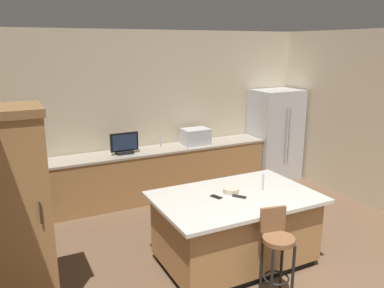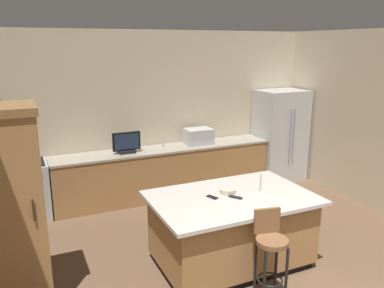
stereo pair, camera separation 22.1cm
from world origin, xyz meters
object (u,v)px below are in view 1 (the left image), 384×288
object	(u,v)px
kitchen_island	(235,229)
cell_phone	(216,197)
microwave	(196,136)
cabinet_tower	(20,210)
fruit_bowl	(231,190)
tv_remote	(239,196)
range_oven	(22,194)
tv_monitor	(124,144)
bar_stool_center	(277,246)
refrigerator	(275,134)

from	to	relation	value
kitchen_island	cell_phone	bearing A→B (deg)	165.19
microwave	cabinet_tower	bearing A→B (deg)	-143.79
kitchen_island	cell_phone	world-z (taller)	cell_phone
fruit_bowl	tv_remote	distance (m)	0.17
kitchen_island	microwave	distance (m)	2.63
range_oven	microwave	xyz separation A→B (m)	(3.00, 0.00, 0.59)
kitchen_island	tv_monitor	distance (m)	2.57
cabinet_tower	microwave	world-z (taller)	cabinet_tower
range_oven	tv_remote	bearing A→B (deg)	-47.74
bar_stool_center	cell_phone	world-z (taller)	bar_stool_center
tv_monitor	bar_stool_center	bearing A→B (deg)	-78.43
cabinet_tower	tv_remote	bearing A→B (deg)	-6.05
cabinet_tower	cell_phone	size ratio (longest dim) A/B	14.26
microwave	fruit_bowl	distance (m)	2.46
refrigerator	bar_stool_center	world-z (taller)	refrigerator
kitchen_island	range_oven	bearing A→B (deg)	132.90
bar_stool_center	cell_phone	distance (m)	0.94
range_oven	kitchen_island	bearing A→B (deg)	-47.10
cabinet_tower	tv_monitor	world-z (taller)	cabinet_tower
refrigerator	microwave	xyz separation A→B (m)	(-1.79, 0.05, 0.14)
kitchen_island	bar_stool_center	bearing A→B (deg)	-89.54
refrigerator	tv_monitor	distance (m)	3.16
refrigerator	microwave	world-z (taller)	refrigerator
tv_remote	cabinet_tower	bearing A→B (deg)	138.19
tv_monitor	kitchen_island	bearing A→B (deg)	-74.89
fruit_bowl	range_oven	bearing A→B (deg)	134.19
bar_stool_center	tv_remote	xyz separation A→B (m)	(0.00, 0.74, 0.30)
refrigerator	kitchen_island	bearing A→B (deg)	-136.06
refrigerator	fruit_bowl	xyz separation A→B (m)	(-2.50, -2.30, 0.03)
microwave	bar_stool_center	size ratio (longest dim) A/B	0.47
cabinet_tower	bar_stool_center	size ratio (longest dim) A/B	2.12
range_oven	tv_monitor	distance (m)	1.75
range_oven	tv_remote	world-z (taller)	tv_remote
cell_phone	tv_remote	size ratio (longest dim) A/B	0.88
range_oven	cell_phone	size ratio (longest dim) A/B	6.13
tv_remote	range_oven	bearing A→B (deg)	96.50
tv_monitor	tv_remote	bearing A→B (deg)	-75.10
microwave	cell_phone	size ratio (longest dim) A/B	3.20
tv_monitor	cell_phone	bearing A→B (deg)	-80.06
bar_stool_center	tv_monitor	bearing A→B (deg)	112.59
kitchen_island	microwave	world-z (taller)	microwave
range_oven	cell_phone	distance (m)	3.19
range_oven	microwave	bearing A→B (deg)	0.02
kitchen_island	cabinet_tower	distance (m)	2.49
refrigerator	cell_phone	xyz separation A→B (m)	(-2.74, -2.35, -0.00)
kitchen_island	refrigerator	xyz separation A→B (m)	(2.50, 2.41, 0.44)
microwave	fruit_bowl	xyz separation A→B (m)	(-0.71, -2.35, -0.11)
kitchen_island	cabinet_tower	size ratio (longest dim) A/B	0.92
refrigerator	fruit_bowl	bearing A→B (deg)	-137.38
cabinet_tower	fruit_bowl	bearing A→B (deg)	-1.96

